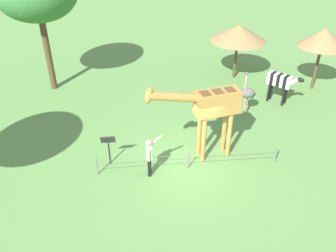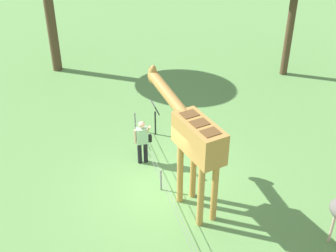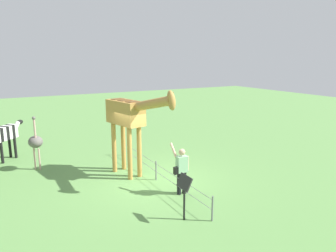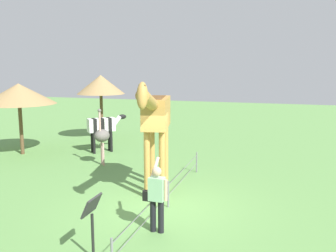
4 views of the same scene
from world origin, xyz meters
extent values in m
plane|color=#60934C|center=(0.00, 0.00, 0.00)|extent=(60.00, 60.00, 0.00)
cylinder|color=#BC8942|center=(-0.63, -0.18, 1.01)|extent=(0.18, 0.18, 2.03)
cylinder|color=#BC8942|center=(-0.54, -0.61, 1.01)|extent=(0.18, 0.18, 2.03)
cylinder|color=#BC8942|center=(-1.71, -0.41, 1.01)|extent=(0.18, 0.18, 2.03)
cylinder|color=#BC8942|center=(-1.61, -0.84, 1.01)|extent=(0.18, 0.18, 2.03)
cube|color=#BC8942|center=(-1.12, -0.51, 2.48)|extent=(1.81, 1.04, 0.90)
cube|color=brown|center=(-0.63, -0.40, 2.94)|extent=(0.44, 0.51, 0.02)
cube|color=brown|center=(-1.12, -0.51, 2.94)|extent=(0.44, 0.51, 0.02)
cube|color=brown|center=(-1.61, -0.61, 2.94)|extent=(0.44, 0.51, 0.02)
cylinder|color=#BC8942|center=(0.45, -0.17, 2.97)|extent=(2.13, 0.76, 0.76)
ellipsoid|color=#BC8942|center=(1.45, 0.05, 3.20)|extent=(0.46, 0.34, 0.69)
cylinder|color=brown|center=(1.45, 0.11, 3.38)|extent=(0.05, 0.05, 0.14)
cylinder|color=brown|center=(1.45, -0.01, 3.38)|extent=(0.05, 0.05, 0.14)
cylinder|color=black|center=(1.52, 0.31, 0.39)|extent=(0.14, 0.14, 0.78)
cylinder|color=black|center=(1.53, 0.51, 0.39)|extent=(0.14, 0.14, 0.78)
cube|color=#93C699|center=(1.52, 0.41, 1.06)|extent=(0.26, 0.37, 0.55)
sphere|color=#D8AD8C|center=(1.52, 0.41, 1.47)|extent=(0.22, 0.22, 0.22)
cylinder|color=#D8AD8C|center=(1.22, 0.27, 1.47)|extent=(0.45, 0.10, 0.44)
cylinder|color=#D8AD8C|center=(1.54, 0.63, 1.05)|extent=(0.08, 0.08, 0.50)
cube|color=black|center=(1.56, 0.19, 0.88)|extent=(0.13, 0.21, 0.24)
cylinder|color=#CC9E93|center=(-3.29, -3.46, 0.45)|extent=(0.07, 0.07, 0.90)
cylinder|color=brown|center=(6.35, -7.46, 1.95)|extent=(0.33, 0.33, 3.91)
cylinder|color=brown|center=(9.79, 2.54, 2.29)|extent=(0.43, 0.43, 4.57)
cylinder|color=black|center=(3.05, -0.43, 0.47)|extent=(0.06, 0.06, 0.95)
cube|color=#2D2D2D|center=(3.05, -0.43, 1.13)|extent=(0.56, 0.21, 0.38)
cylinder|color=slate|center=(0.00, 0.21, 0.38)|extent=(0.05, 0.05, 0.75)
cylinder|color=slate|center=(3.50, 0.21, 0.38)|extent=(0.05, 0.05, 0.75)
cube|color=slate|center=(0.00, 0.21, 0.64)|extent=(7.00, 0.01, 0.01)
cube|color=slate|center=(0.00, 0.21, 0.34)|extent=(7.00, 0.01, 0.01)
camera|label=1|loc=(1.93, 10.84, 8.91)|focal=37.82mm
camera|label=2|loc=(-10.02, 2.96, 8.80)|focal=47.18mm
camera|label=3|loc=(10.01, -4.80, 4.51)|focal=33.72mm
camera|label=4|loc=(9.14, 3.06, 3.86)|focal=38.91mm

